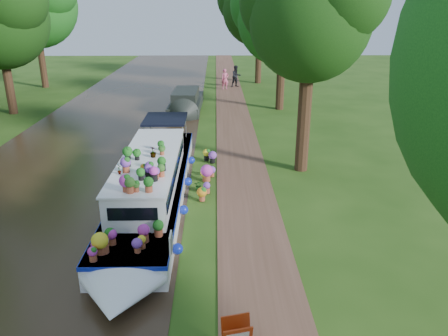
% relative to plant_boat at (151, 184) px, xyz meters
% --- Properties ---
extents(ground, '(100.00, 100.00, 0.00)m').
position_rel_plant_boat_xyz_m(ground, '(2.25, 0.57, -0.85)').
color(ground, '#244611').
rests_on(ground, ground).
extents(canal_water, '(10.00, 100.00, 0.02)m').
position_rel_plant_boat_xyz_m(canal_water, '(-3.75, 0.57, -0.84)').
color(canal_water, black).
rests_on(canal_water, ground).
extents(towpath, '(2.20, 100.00, 0.03)m').
position_rel_plant_boat_xyz_m(towpath, '(3.45, 0.57, -0.84)').
color(towpath, brown).
rests_on(towpath, ground).
extents(plant_boat, '(2.29, 13.52, 2.24)m').
position_rel_plant_boat_xyz_m(plant_boat, '(0.00, 0.00, 0.00)').
color(plant_boat, white).
rests_on(plant_boat, canal_water).
extents(tree_near_overhang, '(5.52, 5.28, 8.99)m').
position_rel_plant_boat_xyz_m(tree_near_overhang, '(6.04, 3.63, 5.75)').
color(tree_near_overhang, black).
rests_on(tree_near_overhang, ground).
extents(tree_near_mid, '(6.90, 6.60, 9.40)m').
position_rel_plant_boat_xyz_m(tree_near_mid, '(6.73, 15.65, 5.58)').
color(tree_near_mid, black).
rests_on(tree_near_mid, ground).
extents(tree_near_far, '(7.59, 7.26, 10.30)m').
position_rel_plant_boat_xyz_m(tree_near_far, '(6.23, 26.66, 6.20)').
color(tree_near_far, black).
rests_on(tree_near_far, ground).
extents(second_boat, '(2.22, 7.19, 1.38)m').
position_rel_plant_boat_xyz_m(second_boat, '(0.26, 15.33, -0.29)').
color(second_boat, black).
rests_on(second_boat, canal_water).
extents(pedestrian_pink, '(0.71, 0.55, 1.73)m').
position_rel_plant_boat_xyz_m(pedestrian_pink, '(3.10, 23.20, 0.04)').
color(pedestrian_pink, '#D1568C').
rests_on(pedestrian_pink, towpath).
extents(pedestrian_dark, '(1.12, 1.02, 1.86)m').
position_rel_plant_boat_xyz_m(pedestrian_dark, '(4.12, 24.35, 0.11)').
color(pedestrian_dark, black).
rests_on(pedestrian_dark, towpath).
extents(verge_plant, '(0.41, 0.38, 0.40)m').
position_rel_plant_boat_xyz_m(verge_plant, '(1.65, 1.39, -0.65)').
color(verge_plant, '#255F1C').
rests_on(verge_plant, ground).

